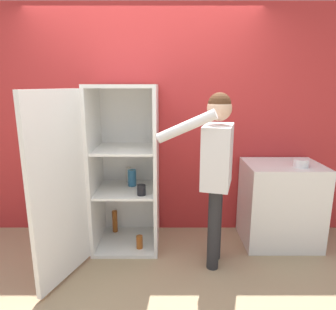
% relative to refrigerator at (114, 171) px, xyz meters
% --- Properties ---
extents(ground_plane, '(12.00, 12.00, 0.00)m').
position_rel_refrigerator_xyz_m(ground_plane, '(0.29, -0.51, -0.85)').
color(ground_plane, tan).
extents(wall_back, '(7.00, 0.06, 2.55)m').
position_rel_refrigerator_xyz_m(wall_back, '(0.29, 0.47, 0.43)').
color(wall_back, '#B72D2D').
rests_on(wall_back, ground_plane).
extents(refrigerator, '(0.95, 1.29, 1.71)m').
position_rel_refrigerator_xyz_m(refrigerator, '(0.00, 0.00, 0.00)').
color(refrigerator, white).
rests_on(refrigerator, ground_plane).
extents(person, '(0.73, 0.56, 1.64)m').
position_rel_refrigerator_xyz_m(person, '(0.99, -0.29, 0.19)').
color(person, '#262628').
rests_on(person, ground_plane).
extents(counter, '(0.79, 0.60, 0.89)m').
position_rel_refrigerator_xyz_m(counter, '(1.77, 0.12, -0.40)').
color(counter, white).
rests_on(counter, ground_plane).
extents(bowl, '(0.15, 0.15, 0.08)m').
position_rel_refrigerator_xyz_m(bowl, '(1.90, 0.01, 0.09)').
color(bowl, white).
rests_on(bowl, counter).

